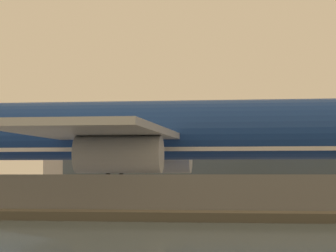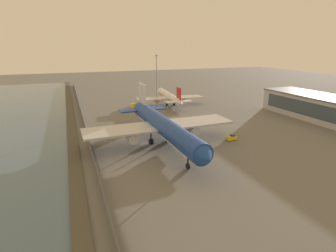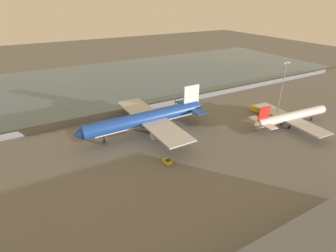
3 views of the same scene
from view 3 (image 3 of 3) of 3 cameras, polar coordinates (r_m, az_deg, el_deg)
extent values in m
plane|color=#66635E|center=(105.52, -3.62, -0.10)|extent=(500.00, 500.00, 0.00)
cube|color=slate|center=(168.26, -14.43, 9.35)|extent=(320.00, 98.00, 0.01)
cube|color=#474238|center=(122.62, -7.84, 3.73)|extent=(320.00, 3.00, 0.50)
cube|color=slate|center=(118.37, -7.04, 3.45)|extent=(280.00, 0.08, 2.48)
cylinder|color=slate|center=(177.51, 23.90, 9.22)|extent=(0.10, 0.10, 2.48)
cylinder|color=slate|center=(118.37, -7.04, 3.45)|extent=(0.10, 0.10, 2.48)
cylinder|color=#193D93|center=(97.57, -4.93, 1.63)|extent=(46.62, 6.02, 5.13)
cone|color=#193D93|center=(91.01, -19.04, -1.75)|extent=(3.43, 4.93, 4.87)
cone|color=#193D93|center=(109.43, 6.79, 4.36)|extent=(3.42, 4.68, 4.61)
cube|color=#232D3D|center=(91.24, -17.11, -0.92)|extent=(2.90, 4.41, 1.54)
cube|color=silver|center=(98.17, -4.90, 0.88)|extent=(39.62, 4.86, 0.92)
cube|color=#B7BABF|center=(89.90, -0.46, -0.99)|extent=(10.67, 22.53, 0.51)
cube|color=#B7BABF|center=(108.04, -6.40, 3.72)|extent=(10.67, 22.53, 0.51)
cylinder|color=#B7BABF|center=(91.45, -1.78, -1.68)|extent=(6.57, 2.94, 2.82)
cylinder|color=#B7BABF|center=(106.68, -6.64, 2.43)|extent=(6.57, 2.94, 2.82)
cube|color=silver|center=(105.26, 5.09, 6.53)|extent=(6.99, 0.75, 8.71)
cube|color=#193D93|center=(103.91, 6.28, 3.39)|extent=(4.81, 8.28, 0.41)
cube|color=#193D93|center=(110.07, 3.77, 4.84)|extent=(4.81, 8.28, 0.41)
cylinder|color=black|center=(94.41, -13.76, -2.75)|extent=(0.36, 0.36, 3.00)
cylinder|color=black|center=(95.13, -13.66, -3.54)|extent=(1.45, 0.59, 1.44)
cylinder|color=black|center=(98.47, -2.45, -0.68)|extent=(0.41, 0.41, 3.00)
cylinder|color=black|center=(99.16, -2.43, -1.45)|extent=(1.67, 1.18, 1.65)
cylinder|color=black|center=(102.77, -3.87, 0.50)|extent=(0.41, 0.41, 3.00)
cylinder|color=black|center=(103.43, -3.84, -0.24)|extent=(1.67, 1.18, 1.65)
cylinder|color=white|center=(115.10, 25.41, 1.95)|extent=(34.56, 6.29, 3.51)
cone|color=white|center=(129.01, 30.76, 3.23)|extent=(2.54, 3.51, 3.33)
cone|color=white|center=(102.54, 18.69, 0.30)|extent=(2.53, 3.33, 3.16)
cube|color=#232D3D|center=(127.01, 30.18, 3.26)|extent=(2.17, 3.13, 1.05)
cube|color=red|center=(115.46, 25.32, 1.51)|extent=(29.36, 5.17, 0.63)
cube|color=#B7BABF|center=(118.96, 21.93, 3.15)|extent=(8.88, 17.07, 0.35)
cube|color=#B7BABF|center=(109.47, 27.91, -0.07)|extent=(8.88, 17.07, 0.35)
cylinder|color=#B7BABF|center=(119.28, 22.63, 2.48)|extent=(4.96, 2.31, 1.93)
cylinder|color=#B7BABF|center=(111.39, 27.61, -0.22)|extent=(4.96, 2.31, 1.93)
cube|color=red|center=(103.14, 20.22, 2.36)|extent=(5.18, 0.84, 5.96)
cube|color=white|center=(106.34, 18.85, 1.38)|extent=(3.92, 6.31, 0.28)
cube|color=white|center=(102.54, 21.07, 0.07)|extent=(3.92, 6.31, 0.28)
cylinder|color=black|center=(125.18, 28.82, 1.67)|extent=(0.25, 0.25, 2.05)
cylinder|color=black|center=(125.56, 28.71, 1.24)|extent=(1.01, 0.46, 0.98)
cylinder|color=black|center=(115.49, 23.70, 0.85)|extent=(0.28, 0.28, 2.05)
cylinder|color=black|center=(115.90, 23.61, 0.39)|extent=(1.19, 0.88, 1.13)
cylinder|color=black|center=(113.38, 25.02, 0.11)|extent=(0.28, 0.28, 2.05)
cylinder|color=black|center=(113.80, 24.92, -0.35)|extent=(1.19, 0.88, 1.13)
cube|color=yellow|center=(82.26, -0.18, -7.81)|extent=(1.93, 3.35, 1.11)
cube|color=#283847|center=(81.54, -0.02, -7.47)|extent=(1.39, 1.25, 0.50)
cylinder|color=black|center=(82.15, 0.61, -8.20)|extent=(0.29, 0.72, 0.70)
cylinder|color=black|center=(81.50, -0.17, -8.52)|extent=(0.29, 0.72, 0.70)
cylinder|color=black|center=(83.48, -0.19, -7.57)|extent=(0.29, 0.72, 0.70)
cylinder|color=black|center=(82.84, -0.97, -7.88)|extent=(0.29, 0.72, 0.70)
cube|color=yellow|center=(125.01, 18.69, 3.49)|extent=(3.16, 5.53, 2.07)
cube|color=#283847|center=(124.08, 19.43, 3.40)|extent=(2.19, 1.54, 0.83)
cube|color=orange|center=(124.60, 18.77, 3.97)|extent=(1.13, 0.71, 0.16)
cylinder|color=black|center=(125.39, 19.48, 3.02)|extent=(0.39, 0.87, 0.84)
cylinder|color=black|center=(123.86, 19.05, 2.80)|extent=(0.39, 0.87, 0.84)
cylinder|color=black|center=(126.80, 18.24, 3.47)|extent=(0.39, 0.87, 0.84)
cylinder|color=black|center=(125.29, 17.80, 3.26)|extent=(0.39, 0.87, 0.84)
cylinder|color=#93969B|center=(115.53, 23.37, 6.73)|extent=(0.36, 0.36, 24.57)
cube|color=#93969B|center=(112.50, 24.47, 12.48)|extent=(3.20, 0.24, 0.24)
cube|color=silver|center=(113.51, 24.82, 12.36)|extent=(0.60, 0.40, 0.44)
cube|color=silver|center=(111.61, 24.06, 12.30)|extent=(0.60, 0.40, 0.44)
camera|label=1|loc=(156.89, -19.76, 8.39)|focal=85.00mm
camera|label=2|loc=(111.90, -45.92, 8.68)|focal=28.00mm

